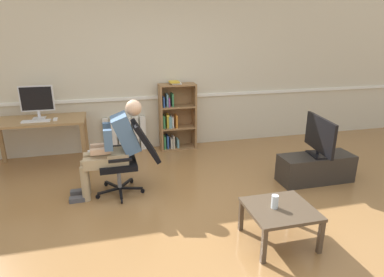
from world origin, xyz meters
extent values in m
plane|color=olive|center=(0.00, 0.00, 0.00)|extent=(18.00, 18.00, 0.00)
cube|color=beige|center=(0.00, 2.65, 1.35)|extent=(12.00, 0.10, 2.70)
cube|color=white|center=(0.00, 2.58, 0.92)|extent=(12.00, 0.03, 0.05)
cube|color=#9E7547|center=(-1.29, 1.85, 0.36)|extent=(0.06, 0.06, 0.72)
cube|color=#9E7547|center=(-1.29, 2.45, 0.36)|extent=(0.06, 0.06, 0.72)
cube|color=#9E7547|center=(-2.59, 2.45, 0.36)|extent=(0.06, 0.06, 0.72)
cube|color=#9E7547|center=(-1.94, 2.15, 0.74)|extent=(1.37, 0.68, 0.04)
cube|color=silver|center=(-1.93, 2.21, 0.76)|extent=(0.18, 0.14, 0.01)
cube|color=silver|center=(-1.93, 2.23, 0.82)|extent=(0.04, 0.02, 0.10)
cube|color=silver|center=(-1.93, 2.23, 1.06)|extent=(0.48, 0.02, 0.39)
cube|color=black|center=(-1.93, 2.22, 1.06)|extent=(0.45, 0.00, 0.35)
cube|color=white|center=(-1.94, 2.01, 0.77)|extent=(0.40, 0.12, 0.02)
cube|color=white|center=(-1.67, 2.03, 0.77)|extent=(0.06, 0.10, 0.03)
cube|color=olive|center=(-0.02, 2.42, 0.58)|extent=(0.03, 0.28, 1.17)
cube|color=olive|center=(0.59, 2.42, 0.58)|extent=(0.03, 0.28, 1.17)
cube|color=olive|center=(0.28, 2.56, 0.58)|extent=(0.61, 0.02, 1.17)
cube|color=olive|center=(0.28, 2.42, 0.01)|extent=(0.57, 0.28, 0.03)
cube|color=olive|center=(0.28, 2.42, 0.39)|extent=(0.57, 0.28, 0.03)
cube|color=olive|center=(0.28, 2.42, 0.77)|extent=(0.57, 0.28, 0.03)
cube|color=olive|center=(0.28, 2.42, 1.16)|extent=(0.57, 0.28, 0.03)
cube|color=#38844C|center=(0.03, 2.41, 0.15)|extent=(0.03, 0.19, 0.23)
cube|color=#38844C|center=(0.03, 2.43, 0.52)|extent=(0.03, 0.19, 0.22)
cube|color=#2D519E|center=(0.03, 2.40, 0.88)|extent=(0.02, 0.19, 0.17)
cube|color=#2D519E|center=(0.09, 2.43, 0.14)|extent=(0.03, 0.19, 0.23)
cube|color=gold|center=(0.10, 2.43, 0.53)|extent=(0.05, 0.19, 0.24)
cube|color=#6699A3|center=(0.10, 2.43, 0.90)|extent=(0.03, 0.19, 0.22)
cube|color=beige|center=(0.15, 2.41, 0.12)|extent=(0.03, 0.19, 0.19)
cube|color=#6699A3|center=(0.13, 2.41, 0.51)|extent=(0.05, 0.19, 0.21)
cube|color=#89428E|center=(0.12, 2.40, 0.87)|extent=(0.03, 0.19, 0.15)
cube|color=beige|center=(0.19, 2.42, 0.14)|extent=(0.03, 0.19, 0.22)
cube|color=white|center=(0.18, 2.43, 0.50)|extent=(0.03, 0.19, 0.19)
cube|color=#38844C|center=(0.19, 2.43, 0.90)|extent=(0.03, 0.19, 0.22)
cube|color=#6699A3|center=(0.27, 2.43, 0.11)|extent=(0.03, 0.19, 0.16)
cube|color=orange|center=(0.25, 2.40, 0.52)|extent=(0.03, 0.19, 0.22)
cube|color=white|center=(0.27, 2.45, 1.18)|extent=(0.16, 0.22, 0.02)
cube|color=gold|center=(0.23, 2.42, 1.21)|extent=(0.16, 0.22, 0.02)
cube|color=white|center=(-0.96, 2.54, 0.30)|extent=(0.10, 0.08, 0.60)
cube|color=white|center=(-0.84, 2.54, 0.30)|extent=(0.10, 0.08, 0.60)
cube|color=white|center=(-0.71, 2.54, 0.30)|extent=(0.10, 0.08, 0.60)
cube|color=white|center=(-0.58, 2.54, 0.30)|extent=(0.10, 0.08, 0.60)
cube|color=white|center=(-0.45, 2.54, 0.30)|extent=(0.10, 0.08, 0.60)
cube|color=white|center=(-0.33, 2.54, 0.30)|extent=(0.10, 0.08, 0.60)
cube|color=black|center=(-0.81, 0.78, 0.07)|extent=(0.04, 0.30, 0.02)
cylinder|color=black|center=(-0.80, 0.63, 0.03)|extent=(0.02, 0.06, 0.06)
cube|color=black|center=(-0.67, 0.88, 0.07)|extent=(0.30, 0.12, 0.02)
cylinder|color=black|center=(-0.52, 0.84, 0.03)|extent=(0.06, 0.04, 0.06)
cube|color=black|center=(-0.73, 1.05, 0.07)|extent=(0.20, 0.27, 0.02)
cylinder|color=black|center=(-0.64, 1.17, 0.03)|extent=(0.05, 0.06, 0.06)
cube|color=black|center=(-0.90, 1.05, 0.07)|extent=(0.21, 0.26, 0.02)
cylinder|color=black|center=(-1.00, 1.16, 0.03)|extent=(0.05, 0.06, 0.06)
cube|color=black|center=(-0.95, 0.88, 0.07)|extent=(0.29, 0.13, 0.02)
cylinder|color=black|center=(-1.09, 0.83, 0.03)|extent=(0.06, 0.04, 0.06)
cylinder|color=gray|center=(-0.81, 0.93, 0.23)|extent=(0.05, 0.05, 0.30)
cube|color=black|center=(-0.81, 0.93, 0.41)|extent=(0.47, 0.47, 0.07)
cube|color=black|center=(-0.45, 0.94, 0.69)|extent=(0.34, 0.45, 0.52)
cube|color=black|center=(-0.80, 1.19, 0.56)|extent=(0.28, 0.05, 0.03)
cube|color=black|center=(-0.78, 0.67, 0.56)|extent=(0.28, 0.05, 0.03)
cube|color=tan|center=(-0.81, 0.93, 0.52)|extent=(0.27, 0.35, 0.14)
cube|color=#476689|center=(-0.69, 0.93, 0.81)|extent=(0.36, 0.35, 0.52)
sphere|color=#D6A884|center=(-0.57, 0.93, 1.13)|extent=(0.20, 0.20, 0.20)
cube|color=white|center=(-1.09, 0.92, 0.62)|extent=(0.15, 0.04, 0.02)
cube|color=tan|center=(-1.02, 1.02, 0.49)|extent=(0.42, 0.14, 0.13)
cylinder|color=tan|center=(-1.23, 1.01, 0.23)|extent=(0.10, 0.10, 0.46)
cube|color=#4C4C51|center=(-1.33, 1.01, 0.03)|extent=(0.22, 0.10, 0.06)
cube|color=tan|center=(-1.02, 0.82, 0.49)|extent=(0.42, 0.14, 0.13)
cylinder|color=tan|center=(-1.23, 0.81, 0.23)|extent=(0.10, 0.10, 0.46)
cube|color=#4C4C51|center=(-1.33, 0.81, 0.03)|extent=(0.22, 0.10, 0.06)
cube|color=#476689|center=(-0.92, 1.08, 0.79)|extent=(0.10, 0.08, 0.26)
cube|color=#D6A884|center=(-1.01, 1.02, 0.64)|extent=(0.24, 0.08, 0.07)
cube|color=#476689|center=(-0.91, 0.76, 0.79)|extent=(0.10, 0.08, 0.26)
cube|color=#D6A884|center=(-1.01, 0.82, 0.64)|extent=(0.24, 0.08, 0.07)
cube|color=#2D2823|center=(1.89, 0.61, 0.19)|extent=(1.05, 0.38, 0.39)
cube|color=black|center=(1.89, 0.61, 0.40)|extent=(0.24, 0.34, 0.02)
cylinder|color=black|center=(1.89, 0.61, 0.43)|extent=(0.04, 0.04, 0.05)
cube|color=black|center=(1.89, 0.61, 0.69)|extent=(0.14, 0.76, 0.47)
cube|color=white|center=(1.91, 0.61, 0.69)|extent=(0.10, 0.71, 0.43)
cube|color=#4C3D2D|center=(0.41, -0.79, 0.17)|extent=(0.04, 0.04, 0.35)
cube|color=#4C3D2D|center=(1.00, -0.79, 0.17)|extent=(0.04, 0.04, 0.35)
cube|color=#4C3D2D|center=(1.00, -0.25, 0.17)|extent=(0.04, 0.04, 0.35)
cube|color=#4C3D2D|center=(0.41, -0.25, 0.17)|extent=(0.04, 0.04, 0.35)
cube|color=#4C3D2D|center=(0.70, -0.52, 0.36)|extent=(0.65, 0.60, 0.03)
cylinder|color=silver|center=(0.64, -0.51, 0.45)|extent=(0.07, 0.07, 0.14)
camera|label=1|loc=(-0.83, -3.04, 2.04)|focal=30.38mm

